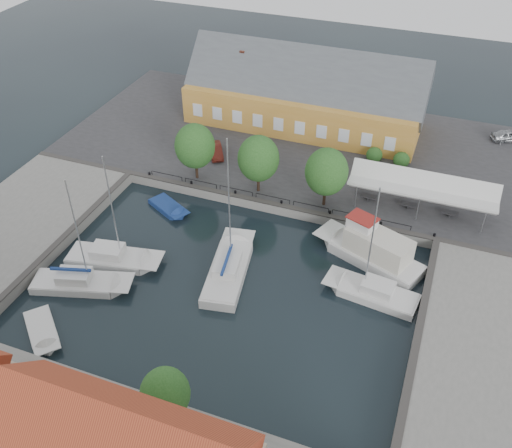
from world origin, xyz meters
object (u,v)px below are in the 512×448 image
at_px(center_sailboat, 229,270).
at_px(car_red, 216,150).
at_px(tent_canopy, 423,187).
at_px(car_silver, 509,136).
at_px(east_boat_a, 373,294).
at_px(launch_sw, 43,332).
at_px(launch_nw, 169,208).
at_px(west_boat_d, 80,284).
at_px(west_boat_c, 113,259).
at_px(trawler, 372,252).
at_px(warehouse, 301,96).

bearing_deg(center_sailboat, car_red, 117.16).
bearing_deg(tent_canopy, center_sailboat, -135.29).
relative_size(car_silver, car_red, 1.06).
xyz_separation_m(car_red, east_boat_a, (21.12, -15.10, -1.37)).
xyz_separation_m(launch_sw, launch_nw, (1.57, 18.37, -0.00)).
distance_m(car_red, west_boat_d, 23.02).
relative_size(car_red, west_boat_d, 0.33).
relative_size(east_boat_a, west_boat_c, 0.98).
height_order(east_boat_a, west_boat_c, west_boat_c).
distance_m(car_silver, center_sailboat, 39.06).
bearing_deg(car_red, trawler, -58.99).
relative_size(warehouse, tent_canopy, 2.04).
relative_size(car_silver, center_sailboat, 0.30).
xyz_separation_m(car_red, launch_nw, (-0.93, -9.99, -1.54)).
xyz_separation_m(warehouse, center_sailboat, (2.19, -28.12, -4.07)).
bearing_deg(tent_canopy, warehouse, 140.14).
xyz_separation_m(west_boat_c, launch_sw, (-0.61, -9.37, -0.17)).
height_order(car_silver, trawler, trawler).
height_order(car_red, east_boat_a, east_boat_a).
xyz_separation_m(west_boat_d, launch_sw, (0.25, -5.54, -0.18)).
relative_size(center_sailboat, trawler, 1.26).
height_order(tent_canopy, west_boat_c, west_boat_c).
relative_size(east_boat_a, launch_nw, 2.23).
bearing_deg(west_boat_c, east_boat_a, 9.57).
bearing_deg(launch_nw, west_boat_c, -96.14).
distance_m(warehouse, car_red, 13.34).
bearing_deg(launch_nw, warehouse, 71.05).
distance_m(warehouse, launch_sw, 40.93).
bearing_deg(west_boat_c, center_sailboat, 11.98).
bearing_deg(launch_nw, center_sailboat, -35.40).
height_order(trawler, west_boat_c, west_boat_c).
bearing_deg(center_sailboat, launch_nw, 144.60).
bearing_deg(center_sailboat, launch_sw, -133.73).
distance_m(trawler, west_boat_c, 23.48).
distance_m(car_silver, launch_sw, 54.98).
distance_m(west_boat_d, launch_nw, 12.96).
bearing_deg(car_red, launch_nw, -126.41).
bearing_deg(west_boat_d, center_sailboat, 28.10).
xyz_separation_m(west_boat_c, launch_nw, (0.97, 8.99, -0.17)).
relative_size(east_boat_a, west_boat_d, 0.99).
height_order(warehouse, east_boat_a, east_boat_a).
relative_size(center_sailboat, launch_nw, 2.64).
distance_m(warehouse, tent_canopy, 21.63).
relative_size(tent_canopy, trawler, 1.30).
relative_size(launch_sw, launch_nw, 1.01).
xyz_separation_m(east_boat_a, west_boat_c, (-23.01, -3.88, -0.00)).
bearing_deg(trawler, center_sailboat, -151.64).
bearing_deg(car_silver, launch_sw, 117.61).
bearing_deg(warehouse, tent_canopy, -39.86).
relative_size(car_silver, launch_sw, 0.78).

